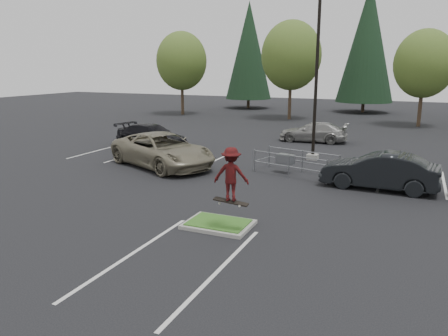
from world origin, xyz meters
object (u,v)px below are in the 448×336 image
at_px(light_pole, 316,79).
at_px(decid_b, 291,58).
at_px(conif_a, 249,51).
at_px(car_r_charc, 379,171).
at_px(conif_b, 367,42).
at_px(skateboarder, 231,175).
at_px(decid_a, 182,63).
at_px(car_l_tan, 162,150).
at_px(cart_corral, 288,159).
at_px(car_far_silver, 313,132).
at_px(decid_c, 424,66).
at_px(car_l_black, 151,136).

bearing_deg(light_pole, decid_b, 109.35).
height_order(conif_a, car_r_charc, conif_a).
distance_m(conif_b, skateboarder, 41.44).
height_order(decid_b, car_r_charc, decid_b).
relative_size(decid_a, conif_a, 0.69).
bearing_deg(car_l_tan, conif_b, 12.78).
bearing_deg(decid_b, cart_corral, -74.77).
bearing_deg(car_far_silver, skateboarder, 1.28).
distance_m(skateboarder, car_far_silver, 18.61).
distance_m(conif_b, car_far_silver, 23.63).
distance_m(decid_a, decid_c, 24.00).
distance_m(skateboarder, car_r_charc, 8.52).
bearing_deg(car_l_black, cart_corral, -95.77).
relative_size(conif_b, car_l_tan, 2.25).
bearing_deg(car_r_charc, light_pole, -138.98).
bearing_deg(car_r_charc, car_l_black, -104.26).
bearing_deg(conif_b, car_r_charc, -82.35).
bearing_deg(car_r_charc, car_far_silver, -151.91).
xyz_separation_m(conif_b, car_r_charc, (4.50, -33.50, -7.04)).
bearing_deg(conif_b, skateboarder, -89.08).
xyz_separation_m(conif_b, car_l_black, (-10.00, -29.17, -7.08)).
relative_size(conif_b, cart_corral, 3.43).
distance_m(conif_b, car_r_charc, 34.53).
bearing_deg(car_l_tan, car_r_charc, -66.24).
distance_m(decid_c, car_l_black, 24.86).
distance_m(decid_a, decid_b, 12.02).
height_order(car_l_black, car_far_silver, car_l_black).
distance_m(cart_corral, car_far_silver, 9.93).
relative_size(decid_a, cart_corral, 2.11).
distance_m(decid_a, conif_b, 20.95).
xyz_separation_m(light_pole, car_l_tan, (-7.00, -5.00, -3.66)).
relative_size(conif_a, skateboarder, 7.12).
height_order(decid_a, skateboarder, decid_a).
xyz_separation_m(decid_b, car_l_tan, (-0.49, -23.53, -5.15)).
height_order(decid_a, conif_a, conif_a).
distance_m(conif_a, car_l_black, 29.63).
relative_size(decid_c, car_far_silver, 1.77).
bearing_deg(decid_c, car_far_silver, -119.85).
relative_size(conif_b, skateboarder, 7.94).
relative_size(light_pole, conif_a, 0.78).
height_order(light_pole, cart_corral, light_pole).
bearing_deg(car_l_black, conif_b, -7.02).
distance_m(decid_c, skateboarder, 30.98).
distance_m(light_pole, decid_b, 19.70).
relative_size(light_pole, skateboarder, 5.54).
height_order(decid_a, car_l_black, decid_a).
relative_size(decid_a, skateboarder, 4.88).
xyz_separation_m(conif_a, car_r_charc, (18.50, -33.00, -6.29)).
relative_size(decid_c, conif_b, 0.58).
relative_size(decid_b, decid_c, 1.15).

